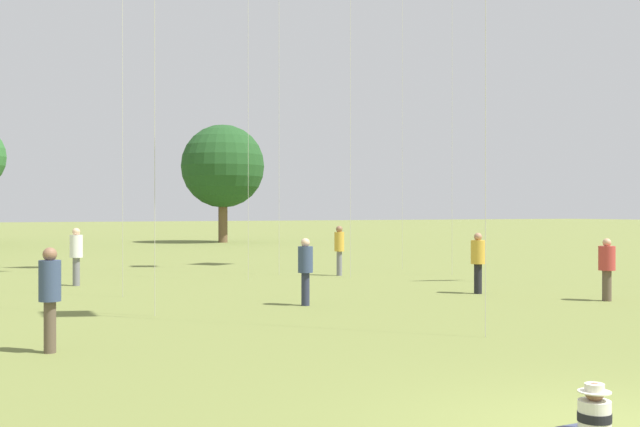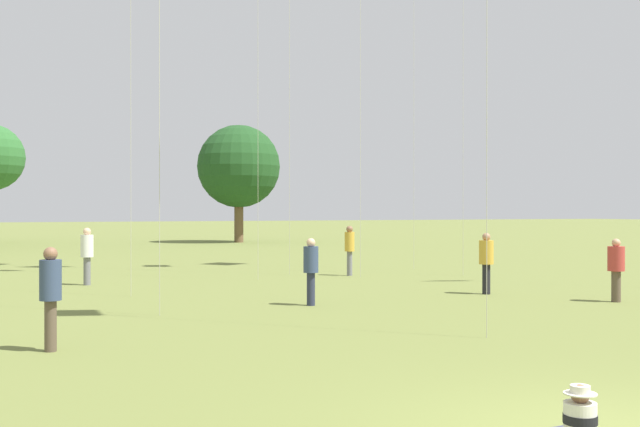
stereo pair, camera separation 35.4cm
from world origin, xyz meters
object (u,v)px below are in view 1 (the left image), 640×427
Objects in this scene: person_standing_0 at (607,264)px; distant_tree_3 at (223,167)px; person_standing_6 at (50,290)px; person_standing_2 at (478,258)px; person_standing_1 at (305,266)px; seated_toddler at (593,418)px; person_standing_3 at (76,251)px; person_standing_5 at (339,246)px.

person_standing_0 is 0.19× the size of distant_tree_3.
distant_tree_3 is at bearing -122.33° from person_standing_6.
person_standing_0 is 0.94× the size of person_standing_2.
distant_tree_3 is (9.71, 33.78, 4.35)m from person_standing_1.
distant_tree_3 reaches higher than person_standing_0.
seated_toddler is at bearing 143.93° from person_standing_0.
person_standing_1 is at bearing 79.68° from seated_toddler.
distant_tree_3 is at bearing 7.75° from person_standing_0.
person_standing_6 is at bearing 95.36° from person_standing_2.
person_standing_5 is (8.52, -0.41, 0.01)m from person_standing_3.
person_standing_5 reaches higher than person_standing_6.
person_standing_2 reaches higher than seated_toddler.
distant_tree_3 is at bearing -20.43° from person_standing_2.
person_standing_5 reaches higher than person_standing_1.
seated_toddler is 0.35× the size of person_standing_6.
person_standing_3 reaches higher than person_standing_0.
person_standing_5 is at bearing -25.40° from person_standing_1.
person_standing_5 is at bearing -145.29° from person_standing_6.
person_standing_1 is at bearing 79.55° from person_standing_2.
distant_tree_3 reaches higher than seated_toddler.
person_standing_2 is at bearing -171.33° from person_standing_6.
person_standing_5 is 1.03× the size of person_standing_6.
person_standing_5 is at bearing -100.96° from distant_tree_3.
seated_toddler is 0.36× the size of person_standing_2.
distant_tree_3 is (4.54, 33.57, 4.33)m from person_standing_2.
person_standing_1 is at bearing -106.03° from distant_tree_3.
person_standing_3 is (-2.08, 17.62, 0.77)m from seated_toddler.
seated_toddler is 0.34× the size of person_standing_5.
seated_toddler is 46.06m from distant_tree_3.
person_standing_2 is (7.14, 10.69, 0.72)m from seated_toddler.
person_standing_3 is 30.29m from distant_tree_3.
person_standing_1 is 0.92× the size of person_standing_3.
person_standing_3 is at bearing 60.96° from person_standing_0.
seated_toddler is 10.69m from person_standing_1.
person_standing_1 is 0.19× the size of distant_tree_3.
person_standing_2 reaches higher than person_standing_0.
person_standing_6 is (-12.98, -0.97, 0.08)m from person_standing_0.
distant_tree_3 is at bearing 75.54° from seated_toddler.
person_standing_0 is at bearing 131.07° from person_standing_5.
person_standing_2 is 34.16m from distant_tree_3.
seated_toddler is 0.34× the size of person_standing_3.
person_standing_3 is at bearing 37.80° from person_standing_1.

